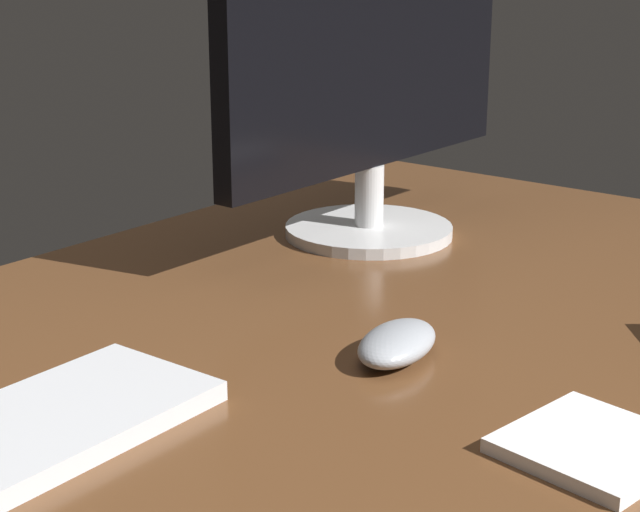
# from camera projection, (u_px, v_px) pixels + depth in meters

# --- Properties ---
(desk) EXTENTS (1.40, 0.84, 0.02)m
(desk) POSITION_uv_depth(u_px,v_px,m) (321.00, 337.00, 1.03)
(desk) COLOR brown
(desk) RESTS_ON ground
(monitor) EXTENTS (0.53, 0.22, 0.43)m
(monitor) POSITION_uv_depth(u_px,v_px,m) (371.00, 58.00, 1.27)
(monitor) COLOR silver
(monitor) RESTS_ON desk
(computer_mouse) EXTENTS (0.12, 0.08, 0.03)m
(computer_mouse) POSITION_uv_depth(u_px,v_px,m) (397.00, 343.00, 0.95)
(computer_mouse) COLOR #999EA5
(computer_mouse) RESTS_ON desk
(notepad) EXTENTS (0.14, 0.14, 0.01)m
(notepad) POSITION_uv_depth(u_px,v_px,m) (594.00, 446.00, 0.78)
(notepad) COLOR white
(notepad) RESTS_ON desk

